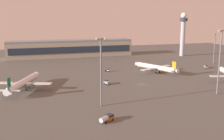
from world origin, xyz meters
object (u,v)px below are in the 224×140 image
control_tower (183,31)px  fuel_truck (107,118)px  apron_light_west (101,68)px  airplane_terminal_side (156,67)px  pushback_tug (108,70)px  baggage_tractor (206,67)px  apron_light_central (215,46)px  airplane_taxiway_distant (23,83)px  apron_light_east (220,59)px  maintenance_van (107,82)px

control_tower → fuel_truck: control_tower is taller
control_tower → apron_light_west: bearing=-133.9°
airplane_terminal_side → pushback_tug: bearing=134.2°
baggage_tractor → apron_light_central: 27.50m
baggage_tractor → apron_light_west: size_ratio=0.15×
pushback_tug → airplane_taxiway_distant: bearing=-31.9°
apron_light_east → airplane_taxiway_distant: bearing=157.5°
fuel_truck → apron_light_central: apron_light_central is taller
airplane_terminal_side → apron_light_central: size_ratio=1.40×
apron_light_west → apron_light_east: apron_light_east is taller
control_tower → baggage_tractor: bearing=-107.0°
pushback_tug → control_tower: bearing=148.4°
baggage_tractor → airplane_taxiway_distant: bearing=24.8°
airplane_terminal_side → pushback_tug: 33.47m
apron_light_west → airplane_taxiway_distant: bearing=130.7°
airplane_taxiway_distant → apron_light_west: size_ratio=1.28×
apron_light_east → apron_light_west: bearing=179.5°
airplane_taxiway_distant → apron_light_east: bearing=-0.7°
control_tower → airplane_taxiway_distant: size_ratio=1.14×
airplane_taxiway_distant → apron_light_east: size_ratio=1.18×
control_tower → baggage_tractor: 70.64m
pushback_tug → apron_light_east: 80.00m
baggage_tractor → maintenance_van: same height
maintenance_van → apron_light_central: bearing=5.6°
apron_light_central → control_tower: bearing=89.1°
baggage_tractor → pushback_tug: baggage_tractor is taller
airplane_terminal_side → baggage_tractor: (43.97, 3.02, -2.43)m
pushback_tug → baggage_tractor: bearing=111.1°
apron_light_east → maintenance_van: bearing=142.5°
control_tower → maintenance_van: (-105.39, -88.16, -23.46)m
control_tower → pushback_tug: control_tower is taller
airplane_terminal_side → apron_light_west: apron_light_west is taller
baggage_tractor → maintenance_van: bearing=31.1°
baggage_tractor → pushback_tug: bearing=7.8°
airplane_terminal_side → apron_light_west: bearing=-157.4°
pushback_tug → airplane_terminal_side: bearing=96.0°
maintenance_van → apron_light_west: size_ratio=0.15×
pushback_tug → apron_light_central: (93.51, 5.30, 13.40)m
pushback_tug → fuel_truck: size_ratio=0.56×
apron_light_west → apron_light_east: 59.48m
apron_light_west → fuel_truck: bearing=-98.7°
control_tower → apron_light_west: 171.11m
control_tower → baggage_tractor: size_ratio=9.52×
airplane_taxiway_distant → airplane_terminal_side: airplane_taxiway_distant is taller
airplane_taxiway_distant → apron_light_east: apron_light_east is taller
airplane_terminal_side → fuel_truck: (-57.68, -73.88, -2.24)m
airplane_terminal_side → maintenance_van: airplane_terminal_side is taller
airplane_taxiway_distant → apron_light_central: (149.89, 37.19, 10.67)m
apron_light_east → apron_light_central: (58.26, 75.13, -3.36)m
baggage_tractor → apron_light_west: apron_light_west is taller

